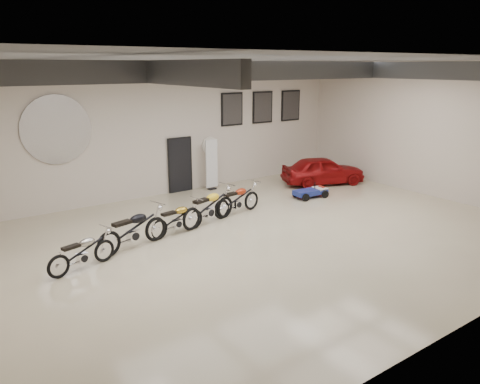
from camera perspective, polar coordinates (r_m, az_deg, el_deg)
floor at (r=13.71m, az=2.93°, el=-5.51°), size 16.00×12.00×0.01m
ceiling at (r=12.83m, az=3.24°, el=15.87°), size 16.00×12.00×0.01m
back_wall at (r=18.06m, az=-8.98°, el=7.55°), size 16.00×0.02×5.00m
right_wall at (r=19.04m, az=22.41°, el=6.99°), size 0.02×12.00×5.00m
ceiling_beams at (r=12.83m, az=3.23°, el=14.76°), size 15.80×11.80×0.32m
door at (r=18.48m, az=-7.34°, el=3.22°), size 0.92×0.08×2.10m
logo_plaque at (r=16.58m, az=-21.45°, el=7.08°), size 2.30×0.06×1.16m
poster_left at (r=19.48m, az=-0.99°, el=10.06°), size 1.05×0.08×1.35m
poster_mid at (r=20.43m, az=2.77°, el=10.28°), size 1.05×0.08×1.35m
poster_right at (r=21.45m, az=6.18°, el=10.44°), size 1.05×0.08×1.35m
oil_sign at (r=19.05m, az=-3.69°, el=5.66°), size 0.72×0.10×0.72m
banner_stand at (r=18.70m, az=-3.48°, el=3.26°), size 0.54×0.24×1.97m
motorcycle_silver at (r=12.07m, az=-18.74°, el=-6.90°), size 1.88×1.00×0.93m
motorcycle_black at (r=13.01m, az=-12.95°, el=-4.40°), size 2.28×1.16×1.14m
motorcycle_gold at (r=13.91m, az=-7.70°, el=-3.20°), size 1.94×0.87×0.98m
motorcycle_yellow at (r=14.68m, az=-3.86°, el=-1.75°), size 2.31×1.25×1.15m
motorcycle_red at (r=15.62m, az=-0.38°, el=-0.88°), size 2.08×0.94×1.04m
go_kart at (r=17.92m, az=8.94°, el=0.29°), size 1.68×0.89×0.59m
vintage_car at (r=19.92m, az=10.08°, el=2.62°), size 2.50×3.71×1.17m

